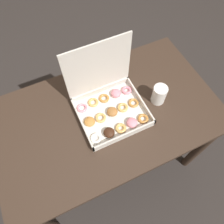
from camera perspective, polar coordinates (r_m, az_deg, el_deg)
name	(u,v)px	position (r m, az deg, el deg)	size (l,w,h in m)	color
ground_plane	(109,158)	(1.85, -0.89, -11.82)	(8.00, 8.00, 0.00)	#2D2826
dining_table	(107,124)	(1.25, -1.29, -3.07)	(1.19, 0.70, 0.76)	#38281E
donut_box	(108,100)	(1.11, -0.98, 3.10)	(0.34, 0.31, 0.36)	silver
coffee_mug	(159,94)	(1.17, 12.22, 4.54)	(0.07, 0.07, 0.11)	white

